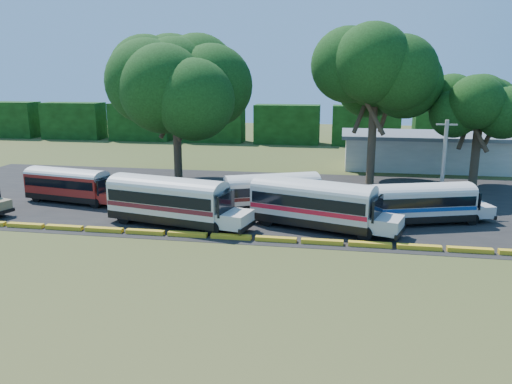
% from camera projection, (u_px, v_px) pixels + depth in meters
% --- Properties ---
extents(ground, '(160.00, 160.00, 0.00)m').
position_uv_depth(ground, '(205.00, 243.00, 32.35)').
color(ground, '#2D4517').
rests_on(ground, ground).
extents(asphalt_strip, '(64.00, 24.00, 0.02)m').
position_uv_depth(asphalt_strip, '(253.00, 199.00, 43.69)').
color(asphalt_strip, black).
rests_on(asphalt_strip, ground).
extents(curb, '(53.70, 0.45, 0.30)m').
position_uv_depth(curb, '(209.00, 236.00, 33.28)').
color(curb, gold).
rests_on(curb, ground).
extents(terminal_building, '(19.00, 9.00, 4.00)m').
position_uv_depth(terminal_building, '(425.00, 150.00, 57.67)').
color(terminal_building, silver).
rests_on(terminal_building, ground).
extents(treeline_backdrop, '(130.00, 4.00, 6.00)m').
position_uv_depth(treeline_backdrop, '(287.00, 124.00, 77.68)').
color(treeline_backdrop, black).
rests_on(treeline_backdrop, ground).
extents(bus_red, '(9.13, 3.74, 2.92)m').
position_uv_depth(bus_red, '(69.00, 183.00, 42.12)').
color(bus_red, black).
rests_on(bus_red, ground).
extents(bus_cream_west, '(11.00, 4.91, 3.51)m').
position_uv_depth(bus_cream_west, '(171.00, 198.00, 35.67)').
color(bus_cream_west, black).
rests_on(bus_cream_west, ground).
extents(bus_cream_east, '(9.26, 5.66, 3.00)m').
position_uv_depth(bus_cream_east, '(274.00, 190.00, 39.53)').
color(bus_cream_east, black).
rests_on(bus_cream_east, ground).
extents(bus_white_red, '(10.83, 5.64, 3.47)m').
position_uv_depth(bus_white_red, '(316.00, 202.00, 34.87)').
color(bus_white_red, black).
rests_on(bus_white_red, ground).
extents(bus_white_blue, '(9.35, 4.94, 3.00)m').
position_uv_depth(bus_white_blue, '(424.00, 201.00, 36.13)').
color(bus_white_blue, black).
rests_on(bus_white_blue, ground).
extents(tree_west, '(10.91, 10.91, 14.12)m').
position_uv_depth(tree_west, '(175.00, 80.00, 47.39)').
color(tree_west, '#3C2D1E').
rests_on(tree_west, ground).
extents(tree_center, '(9.93, 9.93, 14.85)m').
position_uv_depth(tree_center, '(376.00, 69.00, 47.14)').
color(tree_center, '#3C2D1E').
rests_on(tree_center, ground).
extents(tree_east, '(6.86, 6.86, 10.70)m').
position_uv_depth(tree_east, '(481.00, 102.00, 46.55)').
color(tree_east, '#3C2D1E').
rests_on(tree_east, ground).
extents(utility_pole, '(1.60, 0.30, 7.19)m').
position_uv_depth(utility_pole, '(443.00, 164.00, 39.50)').
color(utility_pole, gray).
rests_on(utility_pole, ground).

